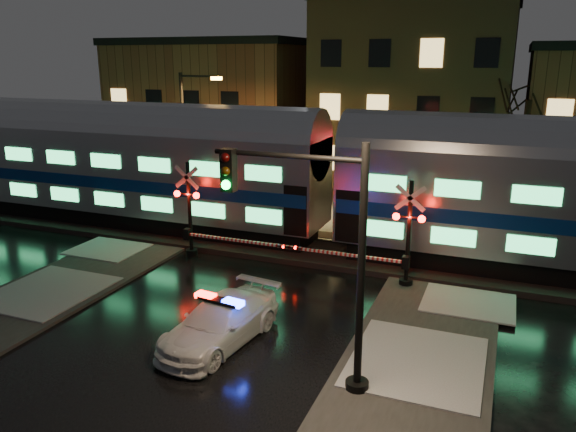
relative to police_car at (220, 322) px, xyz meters
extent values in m
plane|color=black|center=(-0.89, 3.83, -0.66)|extent=(120.00, 120.00, 0.00)
cube|color=black|center=(-0.89, 8.83, -0.54)|extent=(90.00, 4.20, 0.24)
cube|color=#2D2D2D|center=(5.61, -2.17, -0.60)|extent=(4.00, 20.00, 0.12)
cube|color=brown|center=(-13.89, 25.83, 3.84)|extent=(14.00, 10.00, 9.00)
cube|color=brown|center=(1.11, 26.33, 5.09)|extent=(12.00, 11.00, 11.50)
cube|color=black|center=(-12.34, 8.83, -0.02)|extent=(24.00, 2.40, 0.80)
cube|color=#B7BAC1|center=(-12.34, 8.83, 2.28)|extent=(25.00, 3.05, 3.80)
cube|color=navy|center=(-12.34, 8.83, 1.88)|extent=(24.75, 3.09, 0.55)
cube|color=#40F585|center=(-12.34, 7.27, 1.13)|extent=(21.00, 0.05, 0.62)
cube|color=#40F585|center=(-12.34, 7.27, 2.93)|extent=(21.00, 0.05, 0.62)
cylinder|color=#B7BAC1|center=(-12.34, 8.83, 3.98)|extent=(25.00, 3.05, 3.05)
imported|color=white|center=(0.00, 0.00, -0.01)|extent=(2.45, 4.73, 1.31)
cube|color=black|center=(0.00, 0.00, 0.69)|extent=(1.40, 0.54, 0.09)
cube|color=#FF0C05|center=(-0.49, 0.07, 0.73)|extent=(0.64, 0.39, 0.15)
cube|color=#1426FF|center=(0.49, -0.07, 0.73)|extent=(0.64, 0.39, 0.15)
cylinder|color=black|center=(4.32, 6.23, -0.51)|extent=(0.50, 0.50, 0.30)
cylinder|color=black|center=(4.32, 6.23, 1.33)|extent=(0.16, 0.16, 3.99)
sphere|color=#FF0C05|center=(3.88, 6.05, 2.03)|extent=(0.26, 0.26, 0.26)
sphere|color=#FF0C05|center=(4.77, 6.05, 2.03)|extent=(0.26, 0.26, 0.26)
cube|color=white|center=(1.83, 5.98, 0.39)|extent=(4.99, 0.10, 0.10)
cube|color=black|center=(4.32, 5.98, 0.39)|extent=(0.25, 0.30, 0.45)
cylinder|color=black|center=(-4.73, 6.23, -0.51)|extent=(0.51, 0.51, 0.30)
cylinder|color=black|center=(-4.73, 6.23, 1.36)|extent=(0.16, 0.16, 4.05)
sphere|color=#FF0C05|center=(-5.18, 6.05, 2.07)|extent=(0.26, 0.26, 0.26)
sphere|color=#FF0C05|center=(-4.27, 6.05, 2.07)|extent=(0.26, 0.26, 0.26)
cube|color=white|center=(-2.20, 5.98, 0.40)|extent=(5.06, 0.10, 0.10)
cube|color=black|center=(-4.73, 5.98, 0.40)|extent=(0.25, 0.30, 0.45)
cylinder|color=black|center=(4.40, -1.01, -0.50)|extent=(0.59, 0.59, 0.32)
cylinder|color=black|center=(4.40, -1.01, 2.49)|extent=(0.19, 0.19, 6.31)
cylinder|color=black|center=(2.51, -1.01, 5.23)|extent=(3.79, 0.13, 0.13)
cube|color=black|center=(1.04, -1.16, 4.81)|extent=(0.34, 0.29, 1.05)
sphere|color=#0CFF3F|center=(1.04, -1.32, 4.47)|extent=(0.23, 0.23, 0.23)
cylinder|color=black|center=(-9.00, 12.83, 3.04)|extent=(0.19, 0.19, 7.40)
cylinder|color=black|center=(-7.89, 12.83, 6.55)|extent=(2.22, 0.11, 0.11)
cube|color=orange|center=(-6.87, 12.83, 6.46)|extent=(0.51, 0.26, 0.17)
camera|label=1|loc=(7.36, -13.17, 7.44)|focal=35.00mm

